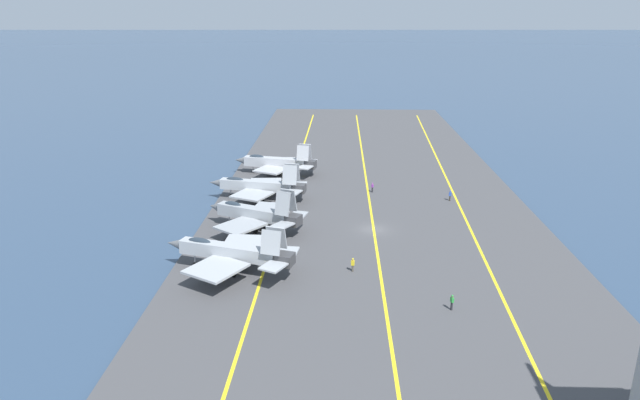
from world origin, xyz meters
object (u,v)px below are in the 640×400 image
at_px(crew_green_vest, 452,302).
at_px(crew_purple_vest, 372,187).
at_px(crew_blue_vest, 450,195).
at_px(parked_jet_third, 259,186).
at_px(parked_jet_second, 255,214).
at_px(crew_yellow_vest, 353,264).
at_px(parked_jet_nearest, 231,252).
at_px(parked_jet_fourth, 277,162).

height_order(crew_green_vest, crew_purple_vest, crew_green_vest).
bearing_deg(crew_blue_vest, parked_jet_third, 90.78).
bearing_deg(crew_purple_vest, parked_jet_third, 103.93).
height_order(parked_jet_third, crew_green_vest, parked_jet_third).
bearing_deg(parked_jet_second, crew_purple_vest, -43.58).
relative_size(parked_jet_second, crew_green_vest, 8.63).
bearing_deg(parked_jet_second, crew_blue_vest, -64.73).
distance_m(crew_yellow_vest, crew_blue_vest, 32.37).
distance_m(crew_yellow_vest, crew_purple_vest, 32.29).
relative_size(parked_jet_nearest, crew_green_vest, 9.53).
height_order(parked_jet_second, parked_jet_fourth, parked_jet_second).
bearing_deg(parked_jet_nearest, parked_jet_second, -3.52).
bearing_deg(parked_jet_nearest, crew_blue_vest, -47.64).
bearing_deg(parked_jet_second, crew_yellow_vest, -134.40).
bearing_deg(crew_yellow_vest, parked_jet_fourth, 17.80).
relative_size(parked_jet_second, crew_blue_vest, 8.55).
height_order(parked_jet_second, crew_blue_vest, parked_jet_second).
relative_size(parked_jet_nearest, parked_jet_second, 1.10).
relative_size(crew_purple_vest, crew_blue_vest, 0.98).
distance_m(parked_jet_third, parked_jet_fourth, 15.74).
height_order(crew_purple_vest, crew_blue_vest, crew_blue_vest).
bearing_deg(crew_blue_vest, parked_jet_nearest, 132.36).
height_order(parked_jet_second, crew_green_vest, parked_jet_second).
bearing_deg(crew_green_vest, parked_jet_fourth, 24.79).
xyz_separation_m(parked_jet_nearest, crew_blue_vest, (28.48, -31.24, -1.70)).
bearing_deg(parked_jet_fourth, parked_jet_second, -179.78).
relative_size(crew_yellow_vest, crew_blue_vest, 0.98).
distance_m(parked_jet_second, crew_green_vest, 32.81).
relative_size(crew_yellow_vest, crew_purple_vest, 1.01).
xyz_separation_m(crew_yellow_vest, crew_green_vest, (-9.01, -10.22, 0.01)).
xyz_separation_m(parked_jet_second, parked_jet_fourth, (29.59, 0.12, -0.12)).
distance_m(parked_jet_second, crew_blue_vest, 33.61).
distance_m(parked_jet_nearest, parked_jet_second, 14.17).
distance_m(parked_jet_nearest, crew_blue_vest, 42.31).
distance_m(crew_purple_vest, crew_blue_vest, 13.34).
xyz_separation_m(crew_yellow_vest, crew_blue_vest, (27.74, -16.68, 0.02)).
bearing_deg(crew_blue_vest, parked_jet_second, 115.27).
bearing_deg(crew_purple_vest, crew_blue_vest, -108.80).
height_order(parked_jet_fourth, crew_green_vest, parked_jet_fourth).
xyz_separation_m(parked_jet_nearest, parked_jet_second, (14.15, -0.87, -0.20)).
distance_m(crew_green_vest, crew_purple_vest, 41.51).
relative_size(parked_jet_second, crew_purple_vest, 8.75).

